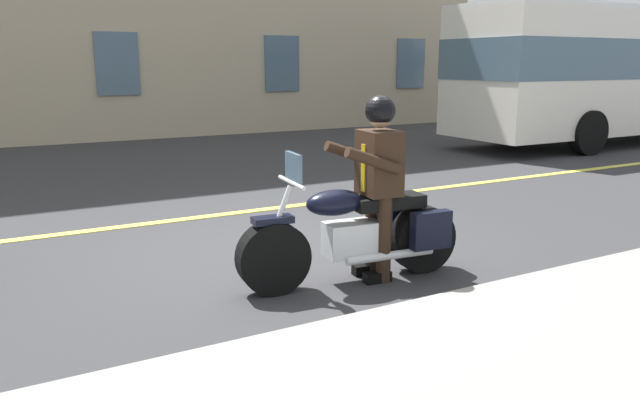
% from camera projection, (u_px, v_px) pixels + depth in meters
% --- Properties ---
extents(ground_plane, '(80.00, 80.00, 0.00)m').
position_uv_depth(ground_plane, '(300.00, 252.00, 6.69)').
color(ground_plane, '#333335').
extents(lane_center_stripe, '(60.00, 0.16, 0.01)m').
position_uv_depth(lane_center_stripe, '(234.00, 213.00, 8.40)').
color(lane_center_stripe, '#E5DB4C').
rests_on(lane_center_stripe, ground_plane).
extents(motorcycle_main, '(2.22, 0.73, 1.26)m').
position_uv_depth(motorcycle_main, '(359.00, 235.00, 5.73)').
color(motorcycle_main, black).
rests_on(motorcycle_main, ground_plane).
extents(rider_main, '(0.66, 0.59, 1.74)m').
position_uv_depth(rider_main, '(378.00, 172.00, 5.68)').
color(rider_main, black).
rests_on(rider_main, ground_plane).
extents(bus_near, '(11.05, 2.70, 3.30)m').
position_uv_depth(bus_near, '(637.00, 69.00, 15.88)').
color(bus_near, white).
rests_on(bus_near, ground_plane).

